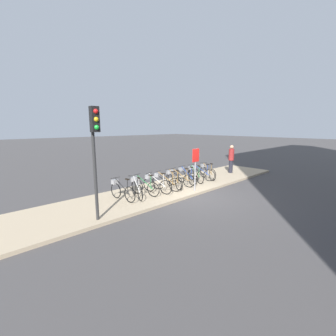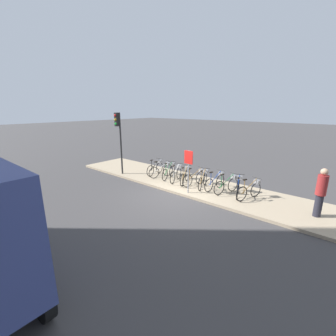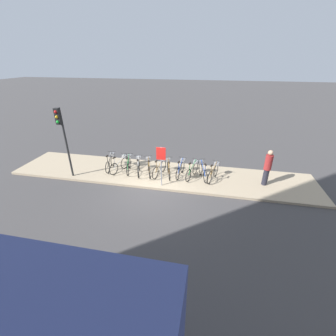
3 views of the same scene
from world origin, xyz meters
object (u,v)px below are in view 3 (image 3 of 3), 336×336
Objects in this scene: parked_bicycle_4 at (149,166)px; parked_bicycle_5 at (160,167)px; parked_bicycle_7 at (181,168)px; parked_bicycle_0 at (111,161)px; parked_bicycle_10 at (214,172)px; parked_bicycle_2 at (129,164)px; parked_bicycle_9 at (202,170)px; parked_bicycle_3 at (139,166)px; parked_bicycle_8 at (193,169)px; sign_post at (161,160)px; parked_bicycle_1 at (120,164)px; parked_bicycle_6 at (168,168)px; pedestrian at (268,167)px; traffic_light at (62,129)px.

parked_bicycle_5 is at bearing 5.30° from parked_bicycle_4.
parked_bicycle_4 is 1.70m from parked_bicycle_7.
parked_bicycle_0 is 5.66m from parked_bicycle_10.
parked_bicycle_2 and parked_bicycle_4 have the same top height.
parked_bicycle_0 is 5.10m from parked_bicycle_9.
parked_bicycle_7 is (2.27, 0.18, 0.00)m from parked_bicycle_3.
parked_bicycle_8 is (3.51, 0.00, 0.00)m from parked_bicycle_2.
parked_bicycle_10 is 0.75× the size of sign_post.
parked_bicycle_6 is (2.68, 0.02, 0.00)m from parked_bicycle_1.
pedestrian is at bearing -0.71° from parked_bicycle_2.
parked_bicycle_7 is 1.71m from parked_bicycle_10.
parked_bicycle_6 is 1.27m from parked_bicycle_8.
parked_bicycle_3 and parked_bicycle_10 have the same top height.
parked_bicycle_4 is at bearing -176.62° from parked_bicycle_6.
traffic_light is at bearing -165.35° from parked_bicycle_5.
parked_bicycle_9 is at bearing 2.45° from parked_bicycle_3.
pedestrian is at bearing -2.07° from parked_bicycle_7.
parked_bicycle_9 is 0.74× the size of sign_post.
traffic_light is at bearing -168.68° from parked_bicycle_8.
parked_bicycle_0 is at bearing 173.52° from parked_bicycle_3.
sign_post is at bearing -23.55° from parked_bicycle_1.
parked_bicycle_8 is at bearing 3.03° from parked_bicycle_4.
parked_bicycle_6 is (1.63, 0.06, 0.00)m from parked_bicycle_3.
parked_bicycle_2 is at bearing 168.79° from parked_bicycle_3.
parked_bicycle_5 is 1.02× the size of parked_bicycle_10.
traffic_light is at bearing -141.24° from parked_bicycle_0.
parked_bicycle_5 is at bearing -2.70° from parked_bicycle_0.
parked_bicycle_3 is 0.99× the size of parked_bicycle_5.
parked_bicycle_9 is 1.00× the size of parked_bicycle_10.
parked_bicycle_5 is (2.23, 0.02, 0.00)m from parked_bicycle_1.
parked_bicycle_6 and parked_bicycle_8 have the same top height.
parked_bicycle_1 is at bearing 179.95° from pedestrian.
parked_bicycle_8 is (1.72, 0.07, 0.00)m from parked_bicycle_5.
parked_bicycle_2 is at bearing -178.73° from parked_bicycle_7.
parked_bicycle_3 is 2.07m from sign_post.
parked_bicycle_3 is (1.05, -0.04, 0.00)m from parked_bicycle_1.
parked_bicycle_7 is 0.85× the size of pedestrian.
parked_bicycle_7 is at bearing 178.08° from parked_bicycle_9.
parked_bicycle_10 is at bearing -2.96° from parked_bicycle_7.
parked_bicycle_0 is 1.00× the size of parked_bicycle_7.
parked_bicycle_1 and parked_bicycle_7 have the same top height.
sign_post reaches higher than parked_bicycle_10.
parked_bicycle_5 is 1.01× the size of parked_bicycle_8.
parked_bicycle_4 is 0.95× the size of parked_bicycle_7.
sign_post is at bearing -73.97° from parked_bicycle_5.
parked_bicycle_1 and parked_bicycle_5 have the same top height.
parked_bicycle_0 and parked_bicycle_7 have the same top height.
traffic_light reaches higher than parked_bicycle_1.
parked_bicycle_0 is at bearing 177.76° from parked_bicycle_6.
parked_bicycle_1 is 0.98× the size of parked_bicycle_5.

